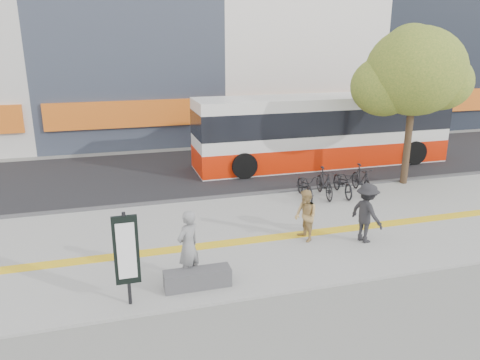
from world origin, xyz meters
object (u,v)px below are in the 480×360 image
object	(u,v)px
bench	(198,278)
pedestrian_dark	(367,213)
signboard	(126,252)
bus	(323,133)
seated_woman	(188,247)
pedestrian_tan	(306,216)
street_tree	(413,73)

from	to	relation	value
bench	pedestrian_dark	distance (m)	5.42
signboard	bus	bearing A→B (deg)	46.48
bus	seated_woman	size ratio (longest dim) A/B	6.58
pedestrian_tan	bus	bearing A→B (deg)	145.84
pedestrian_tan	pedestrian_dark	size ratio (longest dim) A/B	0.87
street_tree	bus	xyz separation A→B (m)	(-1.88, 3.68, -2.94)
street_tree	bus	world-z (taller)	street_tree
street_tree	seated_woman	distance (m)	11.96
pedestrian_dark	bus	bearing A→B (deg)	-32.17
bench	street_tree	size ratio (longest dim) A/B	0.25
bus	pedestrian_tan	size ratio (longest dim) A/B	7.88
signboard	pedestrian_tan	distance (m)	5.60
bench	seated_woman	size ratio (longest dim) A/B	0.87
street_tree	bus	bearing A→B (deg)	117.07
bench	signboard	world-z (taller)	signboard
pedestrian_tan	signboard	bearing A→B (deg)	-73.39
seated_woman	pedestrian_tan	distance (m)	3.99
bench	bus	size ratio (longest dim) A/B	0.13
bench	signboard	size ratio (longest dim) A/B	0.73
bench	pedestrian_dark	bearing A→B (deg)	13.32
pedestrian_tan	pedestrian_dark	xyz separation A→B (m)	(1.67, -0.55, 0.12)
bus	pedestrian_tan	xyz separation A→B (m)	(-4.33, -7.91, -0.73)
bench	signboard	xyz separation A→B (m)	(-1.60, -0.31, 1.06)
street_tree	seated_woman	xyz separation A→B (m)	(-9.92, -5.67, -3.51)
bench	seated_woman	world-z (taller)	seated_woman
pedestrian_dark	pedestrian_tan	bearing A→B (deg)	57.02
bench	bus	bearing A→B (deg)	50.84
signboard	seated_woman	bearing A→B (deg)	24.15
signboard	bench	bearing A→B (deg)	10.81
pedestrian_dark	bench	bearing A→B (deg)	88.62
bus	pedestrian_dark	xyz separation A→B (m)	(-2.66, -8.46, -0.61)
bench	pedestrian_tan	distance (m)	4.03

